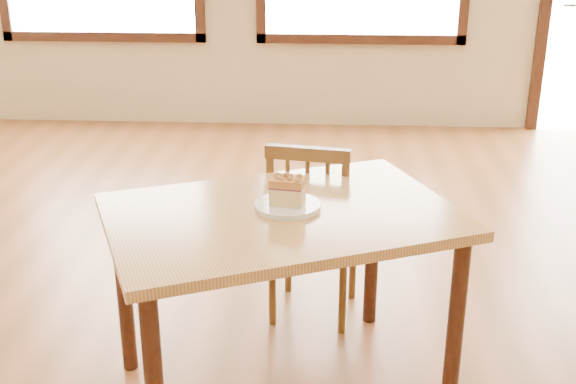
% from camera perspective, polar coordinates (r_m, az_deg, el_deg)
% --- Properties ---
extents(cafe_table_main, '(1.45, 1.24, 0.75)m').
position_cam_1_polar(cafe_table_main, '(2.62, -0.48, -3.49)').
color(cafe_table_main, tan).
rests_on(cafe_table_main, ground).
extents(cafe_chair_main, '(0.45, 0.45, 0.87)m').
position_cam_1_polar(cafe_chair_main, '(3.21, 1.99, -2.87)').
color(cafe_chair_main, brown).
rests_on(cafe_chair_main, ground).
extents(plate, '(0.24, 0.24, 0.02)m').
position_cam_1_polar(plate, '(2.61, -0.04, -1.11)').
color(plate, white).
rests_on(plate, cafe_table_main).
extents(cake_slice, '(0.14, 0.11, 0.11)m').
position_cam_1_polar(cake_slice, '(2.58, -0.06, 0.23)').
color(cake_slice, '#D6B879').
rests_on(cake_slice, plate).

